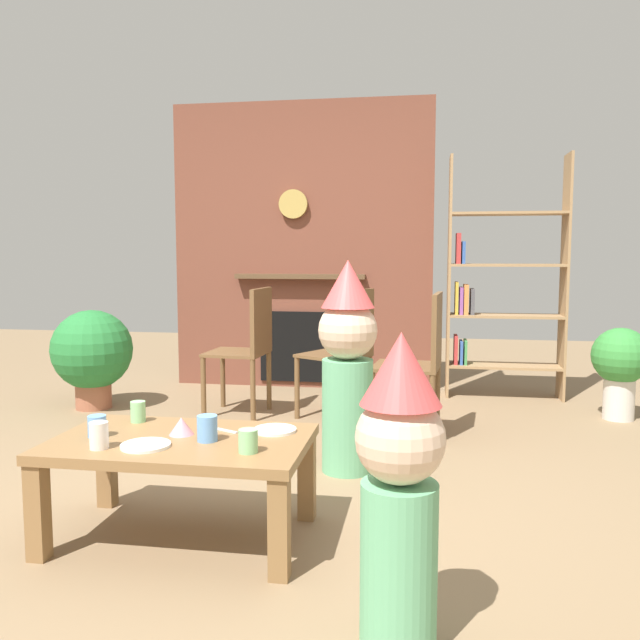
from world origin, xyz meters
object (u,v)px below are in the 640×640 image
potted_plant_short (92,352)px  dining_chair_left (249,343)px  coffee_table (181,454)px  potted_plant_tall (620,363)px  paper_cup_far_right (138,412)px  paper_plate_rear (275,430)px  paper_cup_near_left (99,435)px  dining_chair_right (421,356)px  child_in_pink (348,361)px  dining_chair_middle (344,346)px  paper_plate_front (146,445)px  paper_cup_center (248,441)px  child_with_cone_hat (400,485)px  birthday_cake_slice (181,426)px  paper_cup_far_left (207,428)px  bookshelf (497,288)px  paper_cup_near_right (97,426)px

potted_plant_short → dining_chair_left: bearing=-0.1°
coffee_table → potted_plant_tall: 3.22m
paper_cup_far_right → paper_plate_rear: size_ratio=0.51×
paper_cup_near_left → potted_plant_short: (-1.21, 2.18, -0.04)m
paper_cup_near_left → dining_chair_right: 2.15m
dining_chair_right → potted_plant_short: dining_chair_right is taller
child_in_pink → dining_chair_middle: (-0.15, 1.05, -0.07)m
coffee_table → paper_cup_far_right: 0.36m
paper_plate_front → paper_cup_center: bearing=-0.7°
dining_chair_middle → dining_chair_left: bearing=26.2°
child_with_cone_hat → dining_chair_middle: child_with_cone_hat is taller
paper_plate_front → dining_chair_middle: size_ratio=0.21×
birthday_cake_slice → dining_chair_middle: dining_chair_middle is taller
paper_cup_near_left → potted_plant_short: bearing=119.1°
paper_cup_near_left → dining_chair_middle: size_ratio=0.11×
paper_cup_center → dining_chair_left: (-0.59, 2.13, 0.06)m
child_with_cone_hat → dining_chair_left: (-1.16, 2.60, 0.02)m
paper_cup_center → dining_chair_middle: (0.09, 2.10, 0.06)m
paper_cup_far_left → paper_cup_near_left: bearing=-156.3°
paper_plate_rear → paper_cup_near_left: bearing=-150.4°
paper_cup_near_left → dining_chair_middle: dining_chair_middle is taller
bookshelf → dining_chair_right: (-0.58, -1.27, -0.36)m
paper_cup_near_left → dining_chair_left: (-0.02, 2.18, 0.05)m
child_in_pink → dining_chair_middle: bearing=-140.6°
paper_cup_far_right → dining_chair_left: 1.79m
dining_chair_middle → child_in_pink: bearing=127.0°
paper_cup_far_right → potted_plant_tall: (2.55, 2.07, -0.06)m
paper_cup_center → paper_cup_far_left: bearing=149.2°
potted_plant_tall → paper_cup_far_left: bearing=-133.2°
paper_plate_rear → paper_cup_far_left: bearing=-142.2°
child_with_cone_hat → potted_plant_short: (-2.35, 2.60, -0.07)m
paper_cup_center → dining_chair_right: size_ratio=0.10×
paper_cup_far_left → birthday_cake_slice: (-0.13, 0.07, -0.02)m
paper_cup_far_left → dining_chair_right: size_ratio=0.11×
child_with_cone_hat → dining_chair_right: (0.04, 2.23, 0.02)m
paper_plate_rear → potted_plant_tall: potted_plant_tall is taller
child_with_cone_hat → dining_chair_right: 2.23m
birthday_cake_slice → dining_chair_right: bearing=58.9°
child_in_pink → dining_chair_middle: size_ratio=1.23×
bookshelf → child_with_cone_hat: size_ratio=2.06×
dining_chair_middle → potted_plant_tall: dining_chair_middle is taller
dining_chair_right → paper_cup_near_right: bearing=58.6°
bookshelf → child_in_pink: 2.21m
paper_cup_far_right → birthday_cake_slice: 0.31m
potted_plant_tall → potted_plant_short: 3.75m
paper_plate_front → child_with_cone_hat: 1.09m
paper_cup_near_left → paper_cup_near_right: size_ratio=1.18×
paper_plate_rear → paper_plate_front: bearing=-146.2°
dining_chair_middle → paper_cup_near_left: bearing=101.9°
bookshelf → paper_cup_center: bookshelf is taller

